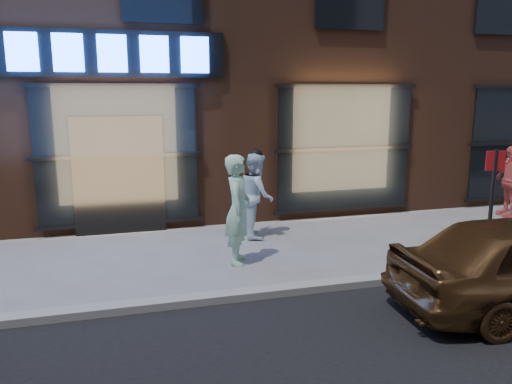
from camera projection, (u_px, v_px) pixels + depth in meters
ground at (125, 312)px, 6.66m from camera, size 90.00×90.00×0.00m
curb at (125, 308)px, 6.65m from camera, size 60.00×0.25×0.12m
storefront_building at (110, 4)px, 13.18m from camera, size 30.20×8.28×10.30m
man_bowtie at (238, 210)px, 8.40m from camera, size 0.65×0.79×1.87m
man_cap at (256, 195)px, 9.98m from camera, size 0.75×0.91×1.70m
passerby at (509, 181)px, 11.61m from camera, size 0.56×1.02×1.66m
sign_post at (492, 198)px, 8.01m from camera, size 0.32×0.09×1.99m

